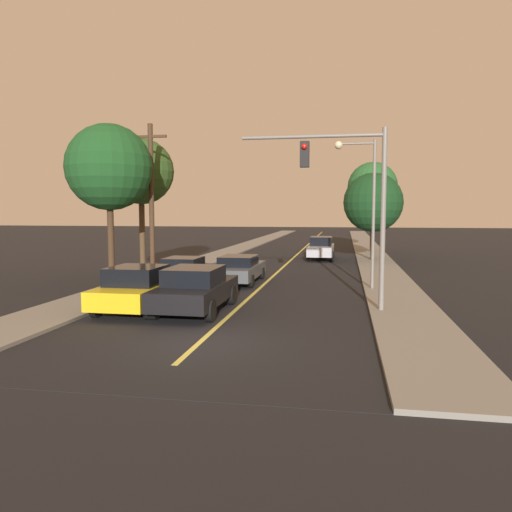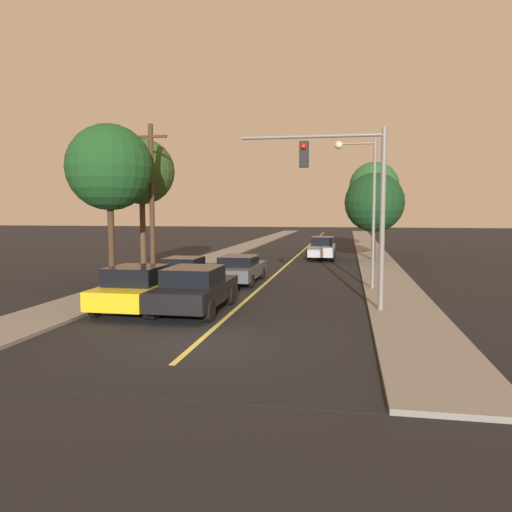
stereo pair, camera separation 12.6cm
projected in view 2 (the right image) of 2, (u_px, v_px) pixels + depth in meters
name	position (u px, v px, depth m)	size (l,w,h in m)	color
ground_plane	(197.00, 343.00, 13.51)	(200.00, 200.00, 0.00)	black
road_surface	(306.00, 248.00, 48.77)	(9.48, 80.00, 0.01)	black
sidewalk_left	(246.00, 246.00, 49.85)	(2.50, 80.00, 0.12)	gray
sidewalk_right	(369.00, 248.00, 47.69)	(2.50, 80.00, 0.12)	gray
car_near_lane_front	(195.00, 289.00, 17.66)	(2.11, 4.96, 1.62)	black
car_near_lane_second	(239.00, 269.00, 24.89)	(2.00, 4.96, 1.37)	#474C51
car_outer_lane_front	(138.00, 288.00, 17.90)	(2.12, 4.49, 1.62)	gold
car_outer_lane_second	(185.00, 272.00, 22.99)	(1.89, 4.03, 1.46)	black
car_far_oncoming	(322.00, 248.00, 36.91)	(1.91, 5.15, 1.68)	#A5A8B2
traffic_signal_mast	(349.00, 187.00, 17.32)	(5.05, 0.42, 6.30)	slate
streetlamp_right	(364.00, 193.00, 22.12)	(1.83, 0.36, 6.58)	slate
utility_pole_left	(152.00, 201.00, 24.00)	(1.60, 0.24, 7.60)	#422D1E
tree_left_near	(109.00, 168.00, 22.71)	(3.92, 3.92, 7.40)	#3D2B1C
tree_left_far	(142.00, 172.00, 26.73)	(3.52, 3.52, 7.34)	#4C3823
tree_right_near	(375.00, 202.00, 35.32)	(4.20, 4.20, 6.17)	#3D2B1C
tree_right_far	(374.00, 187.00, 42.81)	(4.26, 4.26, 7.67)	#4C3823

